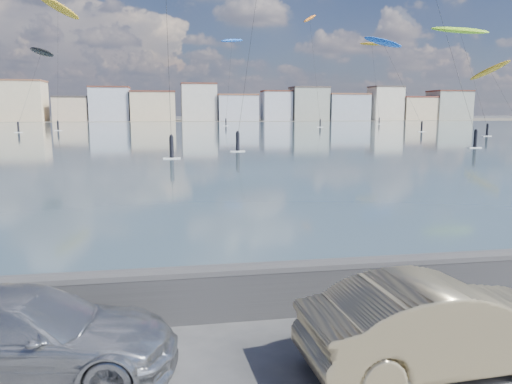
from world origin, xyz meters
TOP-DOWN VIEW (x-y plane):
  - bay_water at (0.00, 91.50)m, footprint 500.00×177.00m
  - far_shore_strip at (0.00, 200.00)m, footprint 500.00×60.00m
  - seawall at (0.00, 2.70)m, footprint 400.00×0.36m
  - far_buildings at (1.31, 186.00)m, footprint 240.79×13.26m
  - car_silver at (-2.95, 1.18)m, footprint 4.67×2.39m
  - car_champagne at (3.20, 0.35)m, footprint 4.36×1.76m
  - kitesurfer_0 at (35.26, 120.51)m, footprint 6.11×16.61m
  - kitesurfer_2 at (59.69, 138.98)m, footprint 6.70×12.91m
  - kitesurfer_4 at (-24.92, 100.70)m, footprint 7.98×16.44m
  - kitesurfer_5 at (-22.61, 107.50)m, footprint 9.29×15.20m
  - kitesurfer_10 at (47.19, 72.22)m, footprint 9.35×12.74m
  - kitesurfer_11 at (42.21, 91.27)m, footprint 7.57×15.63m
  - kitesurfer_13 at (16.44, 128.84)m, footprint 7.65×10.92m
  - kitesurfer_15 at (72.83, 100.64)m, footprint 8.04×18.79m

SIDE VIEW (x-z plane):
  - bay_water at x=0.00m, z-range 0.01..0.01m
  - far_shore_strip at x=0.00m, z-range 0.01..0.01m
  - seawall at x=0.00m, z-range 0.04..1.12m
  - car_silver at x=-2.95m, z-range 0.00..1.30m
  - car_champagne at x=3.20m, z-range 0.00..1.41m
  - far_buildings at x=1.31m, z-range -1.27..13.33m
  - kitesurfer_15 at x=72.83m, z-range 5.04..20.81m
  - kitesurfer_4 at x=-24.92m, z-range 6.56..23.71m
  - kitesurfer_10 at x=47.19m, z-range 7.65..25.92m
  - kitesurfer_11 at x=42.21m, z-range 7.46..26.94m
  - kitesurfer_13 at x=16.44m, z-range 10.18..33.17m
  - kitesurfer_2 at x=59.69m, z-range 10.87..35.39m
  - kitesurfer_5 at x=-22.61m, z-range 11.19..38.79m
  - kitesurfer_0 at x=35.26m, z-range 11.83..40.69m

